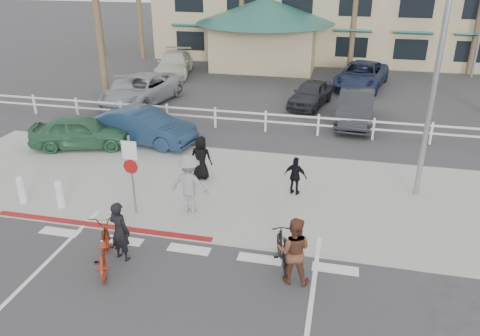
% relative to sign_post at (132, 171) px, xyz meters
% --- Properties ---
extents(ground, '(140.00, 140.00, 0.00)m').
position_rel_sign_post_xyz_m(ground, '(2.30, -2.20, -1.45)').
color(ground, '#333335').
extents(bike_path, '(12.00, 16.00, 0.01)m').
position_rel_sign_post_xyz_m(bike_path, '(2.30, -4.20, -1.45)').
color(bike_path, '#333335').
rests_on(bike_path, ground).
extents(sidewalk_plaza, '(22.00, 7.00, 0.01)m').
position_rel_sign_post_xyz_m(sidewalk_plaza, '(2.30, 2.30, -1.44)').
color(sidewalk_plaza, gray).
rests_on(sidewalk_plaza, ground).
extents(cross_street, '(40.00, 5.00, 0.01)m').
position_rel_sign_post_xyz_m(cross_street, '(2.30, 6.30, -1.45)').
color(cross_street, '#333335').
rests_on(cross_street, ground).
extents(parking_lot, '(50.00, 16.00, 0.01)m').
position_rel_sign_post_xyz_m(parking_lot, '(2.30, 15.80, -1.45)').
color(parking_lot, '#333335').
rests_on(parking_lot, ground).
extents(curb_red, '(7.00, 0.25, 0.02)m').
position_rel_sign_post_xyz_m(curb_red, '(-0.70, -1.00, -1.44)').
color(curb_red, maroon).
rests_on(curb_red, ground).
extents(rail_fence, '(29.40, 0.16, 1.00)m').
position_rel_sign_post_xyz_m(rail_fence, '(2.80, 8.30, -0.95)').
color(rail_fence, silver).
rests_on(rail_fence, ground).
extents(sign_post, '(0.50, 0.10, 2.90)m').
position_rel_sign_post_xyz_m(sign_post, '(0.00, 0.00, 0.00)').
color(sign_post, gray).
rests_on(sign_post, ground).
extents(bollard_0, '(0.26, 0.26, 0.95)m').
position_rel_sign_post_xyz_m(bollard_0, '(-2.50, -0.20, -0.97)').
color(bollard_0, silver).
rests_on(bollard_0, ground).
extents(bollard_1, '(0.26, 0.26, 0.95)m').
position_rel_sign_post_xyz_m(bollard_1, '(-3.90, -0.20, -0.97)').
color(bollard_1, silver).
rests_on(bollard_1, ground).
extents(streetlight_0, '(0.60, 2.00, 9.00)m').
position_rel_sign_post_xyz_m(streetlight_0, '(8.80, 3.30, 3.05)').
color(streetlight_0, gray).
rests_on(streetlight_0, ground).
extents(bike_red, '(1.56, 2.25, 1.12)m').
position_rel_sign_post_xyz_m(bike_red, '(0.38, -2.75, -0.89)').
color(bike_red, maroon).
rests_on(bike_red, ground).
extents(rider_red, '(0.71, 0.57, 1.70)m').
position_rel_sign_post_xyz_m(rider_red, '(0.69, -2.36, -0.60)').
color(rider_red, black).
rests_on(rider_red, ground).
extents(bike_black, '(0.95, 1.71, 0.99)m').
position_rel_sign_post_xyz_m(bike_black, '(4.92, -1.72, -0.95)').
color(bike_black, black).
rests_on(bike_black, ground).
extents(rider_black, '(0.88, 0.69, 1.79)m').
position_rel_sign_post_xyz_m(rider_black, '(5.25, -2.29, -0.56)').
color(rider_black, brown).
rests_on(rider_black, ground).
extents(pedestrian_a, '(1.27, 0.78, 1.92)m').
position_rel_sign_post_xyz_m(pedestrian_a, '(1.67, 0.48, -0.49)').
color(pedestrian_a, gray).
rests_on(pedestrian_a, ground).
extents(pedestrian_child, '(0.85, 0.51, 1.35)m').
position_rel_sign_post_xyz_m(pedestrian_child, '(4.76, 2.40, -0.77)').
color(pedestrian_child, black).
rests_on(pedestrian_child, ground).
extents(pedestrian_b, '(0.81, 0.54, 1.63)m').
position_rel_sign_post_xyz_m(pedestrian_b, '(1.29, 2.87, -0.64)').
color(pedestrian_b, black).
rests_on(pedestrian_b, ground).
extents(car_white_sedan, '(4.73, 2.39, 1.49)m').
position_rel_sign_post_xyz_m(car_white_sedan, '(-2.15, 5.76, -0.71)').
color(car_white_sedan, '#172D48').
rests_on(car_white_sedan, ground).
extents(car_red_compact, '(4.44, 2.77, 1.41)m').
position_rel_sign_post_xyz_m(car_red_compact, '(-4.54, 4.70, -0.74)').
color(car_red_compact, '#2C5C3E').
rests_on(car_red_compact, ground).
extents(lot_car_0, '(3.49, 5.92, 1.54)m').
position_rel_sign_post_xyz_m(lot_car_0, '(-4.71, 11.23, -0.68)').
color(lot_car_0, '#909398').
rests_on(lot_car_0, ground).
extents(lot_car_1, '(3.12, 4.68, 1.26)m').
position_rel_sign_post_xyz_m(lot_car_1, '(-5.51, 10.68, -0.82)').
color(lot_car_1, '#979FA7').
rests_on(lot_car_1, ground).
extents(lot_car_2, '(2.48, 4.22, 1.35)m').
position_rel_sign_post_xyz_m(lot_car_2, '(4.35, 12.89, -0.78)').
color(lot_car_2, '#24272C').
rests_on(lot_car_2, ground).
extents(lot_car_3, '(1.87, 4.74, 1.54)m').
position_rel_sign_post_xyz_m(lot_car_3, '(6.70, 10.42, -0.68)').
color(lot_car_3, '#232428').
rests_on(lot_car_3, ground).
extents(lot_car_4, '(3.09, 5.47, 1.50)m').
position_rel_sign_post_xyz_m(lot_car_4, '(-5.32, 18.09, -0.70)').
color(lot_car_4, beige).
rests_on(lot_car_4, ground).
extents(lot_car_5, '(3.64, 5.92, 1.53)m').
position_rel_sign_post_xyz_m(lot_car_5, '(7.04, 17.41, -0.69)').
color(lot_car_5, '#1F2949').
rests_on(lot_car_5, ground).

